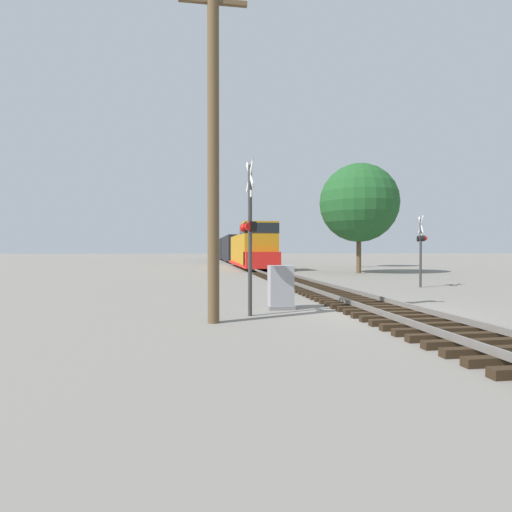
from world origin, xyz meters
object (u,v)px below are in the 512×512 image
(utility_pole, at_px, (213,147))
(tree_mid_background, at_px, (359,208))
(tree_far_right, at_px, (359,203))
(freight_train, at_px, (235,249))
(crossing_signal_far, at_px, (421,243))
(relay_cabinet, at_px, (281,288))
(crossing_signal_near, at_px, (249,230))

(utility_pole, distance_m, tree_mid_background, 36.98)
(tree_mid_background, bearing_deg, tree_far_right, -112.80)
(freight_train, relative_size, tree_far_right, 5.76)
(freight_train, xyz_separation_m, crossing_signal_far, (5.82, -40.36, 0.22))
(crossing_signal_far, height_order, utility_pole, utility_pole)
(relay_cabinet, height_order, tree_far_right, tree_far_right)
(freight_train, bearing_deg, tree_far_right, -74.69)
(crossing_signal_near, bearing_deg, tree_mid_background, 146.42)
(crossing_signal_far, xyz_separation_m, utility_pole, (-11.04, -8.50, 2.37))
(crossing_signal_far, bearing_deg, freight_train, 25.56)
(crossing_signal_near, bearing_deg, relay_cabinet, 128.94)
(crossing_signal_far, distance_m, tree_mid_background, 25.21)
(freight_train, relative_size, tree_mid_background, 5.85)
(crossing_signal_near, height_order, utility_pole, utility_pole)
(crossing_signal_near, height_order, tree_mid_background, tree_mid_background)
(freight_train, distance_m, utility_pole, 49.20)
(crossing_signal_far, relative_size, tree_mid_background, 0.41)
(freight_train, distance_m, relay_cabinet, 46.82)
(tree_far_right, bearing_deg, crossing_signal_far, -98.47)
(relay_cabinet, distance_m, tree_far_right, 22.11)
(relay_cabinet, bearing_deg, tree_mid_background, 62.94)
(freight_train, bearing_deg, utility_pole, -96.10)
(crossing_signal_near, height_order, relay_cabinet, crossing_signal_near)
(crossing_signal_far, bearing_deg, tree_mid_background, 1.72)
(utility_pole, bearing_deg, freight_train, 83.90)
(utility_pole, bearing_deg, relay_cabinet, 43.37)
(relay_cabinet, height_order, utility_pole, utility_pole)
(relay_cabinet, distance_m, tree_mid_background, 34.49)
(utility_pole, distance_m, tree_far_right, 24.55)
(freight_train, xyz_separation_m, tree_far_right, (7.66, -27.99, 3.77))
(utility_pole, height_order, tree_mid_background, utility_pole)
(crossing_signal_far, bearing_deg, crossing_signal_near, 144.45)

